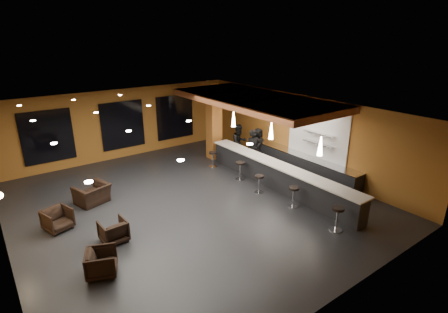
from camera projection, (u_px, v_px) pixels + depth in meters
floor at (190, 204)px, 13.35m from camera, size 12.00×13.00×0.10m
ceiling at (186, 111)px, 12.14m from camera, size 12.00×13.00×0.10m
wall_back at (122, 124)px, 17.71m from camera, size 12.00×0.10×3.50m
wall_front at (339, 241)px, 7.78m from camera, size 12.00×0.10×3.50m
wall_right at (301, 133)px, 16.12m from camera, size 0.10×13.00×3.50m
wood_soffit at (254, 100)px, 15.19m from camera, size 3.60×8.00×0.28m
window_left at (48, 137)px, 15.69m from camera, size 2.20×0.06×2.40m
window_center at (123, 125)px, 17.65m from camera, size 2.20×0.06×2.40m
window_right at (175, 117)px, 19.32m from camera, size 2.20×0.06×2.40m
tile_backsplash at (317, 133)px, 15.23m from camera, size 0.06×3.20×2.40m
bar_counter at (278, 177)px, 14.44m from camera, size 0.60×8.00×1.00m
bar_top at (278, 165)px, 14.27m from camera, size 0.78×8.10×0.05m
prep_counter at (301, 164)px, 15.96m from camera, size 0.70×6.00×0.86m
prep_top at (302, 155)px, 15.81m from camera, size 0.72×6.00×0.03m
wall_shelf_lower at (318, 143)px, 15.13m from camera, size 0.30×1.50×0.03m
wall_shelf_upper at (319, 133)px, 14.98m from camera, size 0.30×1.50×0.03m
column at (214, 125)px, 17.51m from camera, size 0.60×0.60×3.50m
pendant_0 at (320, 146)px, 12.30m from camera, size 0.20×0.20×0.70m
pendant_1 at (271, 131)px, 14.20m from camera, size 0.20×0.20×0.70m
pendant_2 at (234, 119)px, 16.10m from camera, size 0.20×0.20×0.70m
staff_a at (253, 149)px, 16.37m from camera, size 0.80×0.65×1.89m
staff_b at (239, 142)px, 17.46m from camera, size 0.90×0.70×1.85m
staff_c at (258, 144)px, 17.48m from camera, size 0.93×0.74×1.66m
armchair_a at (102, 262)px, 9.29m from camera, size 1.03×1.01×0.72m
armchair_b at (113, 231)px, 10.78m from camera, size 0.79×0.81×0.71m
armchair_c at (58, 219)px, 11.41m from camera, size 0.99×1.00×0.74m
armchair_d at (92, 194)px, 13.18m from camera, size 1.38×1.29×0.74m
bar_stool_0 at (337, 216)px, 11.30m from camera, size 0.42×0.42×0.84m
bar_stool_1 at (293, 194)px, 12.86m from camera, size 0.40×0.40×0.79m
bar_stool_2 at (259, 182)px, 14.00m from camera, size 0.38×0.38×0.75m
bar_stool_3 at (240, 168)px, 15.25m from camera, size 0.41×0.41×0.82m
bar_stool_4 at (213, 157)px, 16.69m from camera, size 0.38×0.38×0.76m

